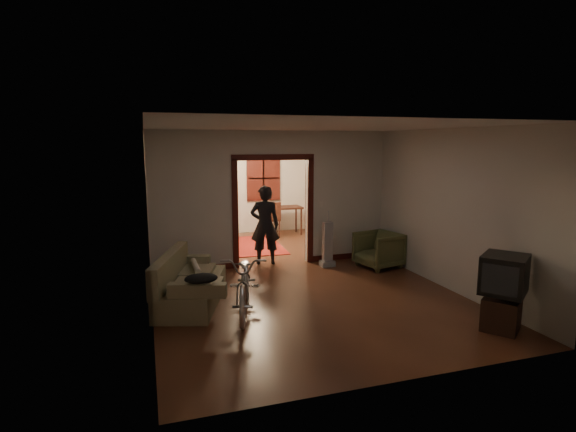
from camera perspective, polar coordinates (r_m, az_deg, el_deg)
name	(u,v)px	position (r m, az deg, el deg)	size (l,w,h in m)	color
floor	(283,274)	(8.92, -0.59, -7.33)	(5.00, 8.50, 0.01)	#3A1D12
ceiling	(283,129)	(8.55, -0.62, 10.96)	(5.00, 8.50, 0.01)	white
wall_back	(239,184)	(12.72, -6.25, 4.05)	(5.00, 0.02, 2.80)	beige
wall_left	(147,209)	(8.25, -17.44, 0.84)	(0.02, 8.50, 2.80)	beige
wall_right	(398,198)	(9.65, 13.74, 2.18)	(0.02, 8.50, 2.80)	beige
partition_wall	(273,199)	(9.34, -1.96, 2.21)	(5.00, 0.14, 2.80)	beige
door_casing	(273,213)	(9.38, -1.95, 0.39)	(1.74, 0.20, 2.32)	#3A110D
far_window	(263,178)	(12.83, -3.15, 4.81)	(0.98, 0.06, 1.28)	black
chandelier	(253,151)	(10.96, -4.49, 8.22)	(0.24, 0.24, 0.24)	#FFE0A5
light_switch	(321,204)	(9.62, 4.20, 1.50)	(0.08, 0.01, 0.12)	silver
sofa	(192,278)	(7.38, -12.15, -7.71)	(0.83, 1.84, 0.84)	#6C6848
rolled_paper	(196,266)	(7.64, -11.65, -6.25)	(0.09, 0.09, 0.75)	beige
jacket	(201,278)	(6.44, -10.98, -7.79)	(0.46, 0.35, 0.13)	black
bicycle	(245,282)	(6.88, -5.43, -8.29)	(0.64, 1.83, 0.96)	silver
armchair	(378,250)	(9.46, 11.42, -4.23)	(0.79, 0.81, 0.74)	#4B522E
tv_stand	(501,314)	(6.97, 25.44, -11.14)	(0.50, 0.45, 0.45)	black
crt_tv	(504,274)	(6.80, 25.78, -6.67)	(0.61, 0.55, 0.53)	black
vacuum	(328,244)	(9.37, 5.04, -3.59)	(0.29, 0.23, 0.94)	gray
person	(265,225)	(9.47, -2.96, -1.15)	(0.61, 0.40, 1.67)	black
oriental_rug	(247,246)	(11.26, -5.27, -3.79)	(1.68, 2.21, 0.02)	maroon
locker	(194,203)	(12.25, -11.88, 1.61)	(0.95, 0.53, 1.91)	#27311D
globe	(192,166)	(12.16, -12.04, 6.22)	(0.26, 0.26, 0.26)	#1E5972
desk	(283,221)	(12.57, -0.66, -0.62)	(1.04, 0.58, 0.77)	black
desk_chair	(271,219)	(12.21, -2.19, -0.43)	(0.43, 0.43, 0.98)	black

